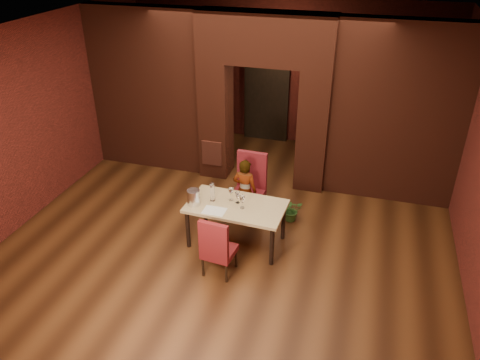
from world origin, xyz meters
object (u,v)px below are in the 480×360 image
at_px(chair_near, 219,245).
at_px(person_seated, 245,191).
at_px(potted_plant, 292,210).
at_px(wine_glass_b, 238,198).
at_px(dining_table, 236,224).
at_px(chair_far, 248,188).
at_px(water_bottle, 212,192).
at_px(wine_glass_c, 242,202).
at_px(wine_bucket, 194,197).
at_px(wine_glass_a, 231,194).

distance_m(chair_near, person_seated, 1.43).
xyz_separation_m(chair_near, potted_plant, (0.75, 1.63, -0.28)).
bearing_deg(person_seated, wine_glass_b, 99.71).
bearing_deg(potted_plant, dining_table, -128.98).
bearing_deg(dining_table, wine_glass_b, 91.06).
height_order(chair_far, water_bottle, chair_far).
distance_m(water_bottle, potted_plant, 1.56).
height_order(dining_table, wine_glass_c, wine_glass_c).
distance_m(dining_table, wine_glass_c, 0.48).
xyz_separation_m(chair_far, person_seated, (-0.03, -0.11, 0.00)).
bearing_deg(dining_table, water_bottle, 179.26).
distance_m(wine_glass_b, wine_bucket, 0.67).
distance_m(wine_glass_a, wine_glass_b, 0.13).
bearing_deg(chair_far, water_bottle, -113.34).
bearing_deg(wine_bucket, chair_far, 57.66).
bearing_deg(dining_table, person_seated, 97.04).
relative_size(chair_far, chair_near, 1.19).
xyz_separation_m(chair_far, wine_glass_c, (0.14, -0.84, 0.24)).
bearing_deg(wine_bucket, water_bottle, 37.36).
relative_size(wine_glass_a, wine_glass_b, 1.11).
bearing_deg(water_bottle, wine_glass_b, 6.82).
height_order(chair_far, wine_glass_b, chair_far).
bearing_deg(dining_table, chair_far, 94.43).
height_order(dining_table, chair_far, chair_far).
xyz_separation_m(wine_glass_a, water_bottle, (-0.27, -0.10, 0.05)).
bearing_deg(dining_table, chair_near, -89.66).
bearing_deg(water_bottle, wine_glass_c, -8.50).
xyz_separation_m(chair_near, wine_glass_b, (0.03, 0.81, 0.32)).
relative_size(water_bottle, potted_plant, 0.80).
relative_size(chair_near, wine_glass_a, 4.62).
bearing_deg(person_seated, potted_plant, -160.27).
height_order(person_seated, wine_glass_a, person_seated).
bearing_deg(chair_far, wine_glass_c, -78.74).
relative_size(chair_far, person_seated, 1.00).
xyz_separation_m(dining_table, wine_glass_a, (-0.12, 0.12, 0.46)).
bearing_deg(water_bottle, potted_plant, 38.02).
bearing_deg(wine_glass_b, chair_near, -92.05).
bearing_deg(wine_glass_b, chair_far, 92.30).
relative_size(dining_table, chair_near, 1.57).
relative_size(wine_glass_c, water_bottle, 0.68).
bearing_deg(water_bottle, chair_far, 64.76).
bearing_deg(wine_glass_b, water_bottle, -173.18).
height_order(chair_far, potted_plant, chair_far).
bearing_deg(dining_table, wine_glass_a, 137.80).
distance_m(chair_near, wine_glass_c, 0.78).
xyz_separation_m(chair_near, person_seated, (-0.03, 1.42, 0.09)).
distance_m(person_seated, wine_glass_b, 0.65).
bearing_deg(person_seated, wine_glass_a, 87.83).
distance_m(dining_table, chair_near, 0.76).
relative_size(wine_bucket, water_bottle, 0.78).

